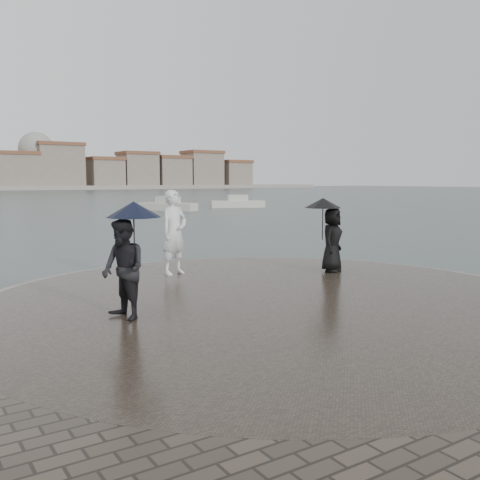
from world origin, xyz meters
TOP-DOWN VIEW (x-y plane):
  - ground at (0.00, 0.00)m, footprint 400.00×400.00m
  - kerb_ring at (0.00, 3.50)m, footprint 12.50×12.50m
  - quay_tip at (0.00, 3.50)m, footprint 11.90×11.90m
  - statue at (-0.41, 7.26)m, footprint 0.90×0.72m
  - visitor_left at (-3.09, 3.68)m, footprint 1.13×1.06m
  - visitor_right at (3.17, 5.36)m, footprint 1.24×1.04m
  - boats at (6.91, 37.57)m, footprint 45.12×13.74m

SIDE VIEW (x-z plane):
  - ground at x=0.00m, z-range 0.00..0.00m
  - kerb_ring at x=0.00m, z-range 0.00..0.32m
  - quay_tip at x=0.00m, z-range 0.00..0.36m
  - boats at x=6.91m, z-range -0.37..1.13m
  - statue at x=-0.41m, z-range 0.36..2.52m
  - visitor_left at x=-3.09m, z-range 0.43..2.47m
  - visitor_right at x=3.17m, z-range 0.48..2.43m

